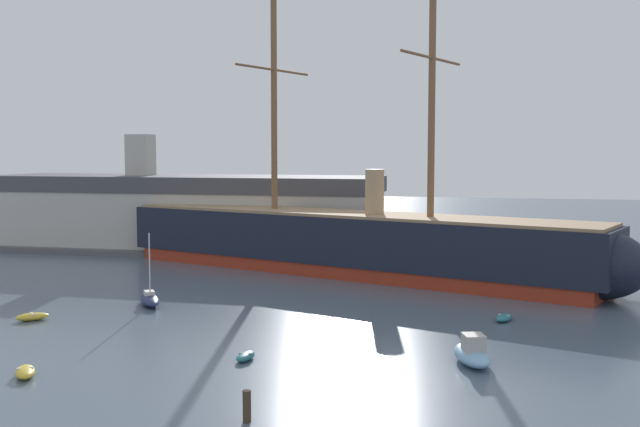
{
  "coord_description": "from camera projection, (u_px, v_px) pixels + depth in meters",
  "views": [
    {
      "loc": [
        17.5,
        -26.86,
        13.73
      ],
      "look_at": [
        2.52,
        36.7,
        8.3
      ],
      "focal_mm": 42.09,
      "sensor_mm": 36.0,
      "label": 1
    }
  ],
  "objects": [
    {
      "name": "motorboat_mid_right",
      "position": [
        472.0,
        353.0,
        48.41
      ],
      "size": [
        3.38,
        5.21,
        2.03
      ],
      "color": "#7FB2D6",
      "rests_on": "ground"
    },
    {
      "name": "dinghy_near_centre",
      "position": [
        246.0,
        356.0,
        49.34
      ],
      "size": [
        1.09,
        2.25,
        0.52
      ],
      "color": "#236670",
      "rests_on": "ground"
    },
    {
      "name": "motorboat_far_right",
      "position": [
        603.0,
        286.0,
        73.8
      ],
      "size": [
        3.4,
        3.12,
        1.37
      ],
      "color": "#7FB2D6",
      "rests_on": "ground"
    },
    {
      "name": "sailboat_alongside_bow",
      "position": [
        150.0,
        299.0,
        66.91
      ],
      "size": [
        4.07,
        5.0,
        6.54
      ],
      "color": "#1E284C",
      "rests_on": "ground"
    },
    {
      "name": "dinghy_alongside_stern",
      "position": [
        504.0,
        318.0,
        60.64
      ],
      "size": [
        1.86,
        2.62,
        0.57
      ],
      "color": "#236670",
      "rests_on": "ground"
    },
    {
      "name": "dinghy_foreground_left",
      "position": [
        25.0,
        372.0,
        45.7
      ],
      "size": [
        2.36,
        2.8,
        0.61
      ],
      "color": "gold",
      "rests_on": "ground"
    },
    {
      "name": "mooring_piling_left_pair",
      "position": [
        247.0,
        406.0,
        38.02
      ],
      "size": [
        0.43,
        0.43,
        1.64
      ],
      "primitive_type": "cylinder",
      "color": "#423323",
      "rests_on": "ground"
    },
    {
      "name": "dinghy_mid_left",
      "position": [
        32.0,
        317.0,
        60.94
      ],
      "size": [
        2.69,
        2.59,
        0.62
      ],
      "color": "gold",
      "rests_on": "ground"
    },
    {
      "name": "dockside_warehouse_left",
      "position": [
        186.0,
        213.0,
        103.97
      ],
      "size": [
        58.25,
        16.85,
        16.08
      ],
      "color": "#565659",
      "rests_on": "ground"
    },
    {
      "name": "tall_ship",
      "position": [
        347.0,
        242.0,
        84.03
      ],
      "size": [
        66.81,
        29.11,
        33.51
      ],
      "color": "maroon",
      "rests_on": "ground"
    }
  ]
}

